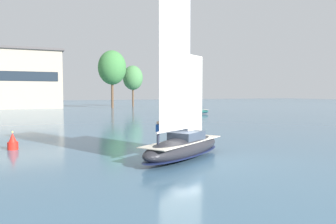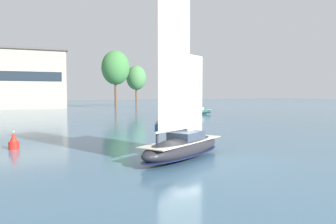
{
  "view_description": "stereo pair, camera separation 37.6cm",
  "coord_description": "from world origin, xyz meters",
  "px_view_note": "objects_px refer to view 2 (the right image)",
  "views": [
    {
      "loc": [
        -11.11,
        -22.56,
        5.1
      ],
      "look_at": [
        0.0,
        3.0,
        3.43
      ],
      "focal_mm": 35.0,
      "sensor_mm": 36.0,
      "label": 1
    },
    {
      "loc": [
        -10.77,
        -22.71,
        5.1
      ],
      "look_at": [
        0.0,
        3.0,
        3.43
      ],
      "focal_mm": 35.0,
      "sensor_mm": 36.0,
      "label": 2
    }
  ],
  "objects_px": {
    "tree_shore_center": "(115,68)",
    "sailboat_moored_near_marina": "(197,111)",
    "channel_buoy": "(14,142)",
    "sailboat_main": "(183,144)",
    "tree_shore_left": "(136,78)"
  },
  "relations": [
    {
      "from": "tree_shore_center",
      "to": "sailboat_moored_near_marina",
      "type": "height_order",
      "value": "tree_shore_center"
    },
    {
      "from": "sailboat_main",
      "to": "sailboat_moored_near_marina",
      "type": "bearing_deg",
      "value": 61.05
    },
    {
      "from": "tree_shore_left",
      "to": "sailboat_moored_near_marina",
      "type": "distance_m",
      "value": 47.62
    },
    {
      "from": "channel_buoy",
      "to": "sailboat_main",
      "type": "bearing_deg",
      "value": -37.7
    },
    {
      "from": "tree_shore_center",
      "to": "sailboat_moored_near_marina",
      "type": "bearing_deg",
      "value": -75.81
    },
    {
      "from": "sailboat_moored_near_marina",
      "to": "channel_buoy",
      "type": "bearing_deg",
      "value": -136.48
    },
    {
      "from": "sailboat_main",
      "to": "tree_shore_left",
      "type": "bearing_deg",
      "value": 74.97
    },
    {
      "from": "sailboat_moored_near_marina",
      "to": "channel_buoy",
      "type": "distance_m",
      "value": 51.0
    },
    {
      "from": "tree_shore_center",
      "to": "sailboat_moored_near_marina",
      "type": "relative_size",
      "value": 1.75
    },
    {
      "from": "sailboat_moored_near_marina",
      "to": "sailboat_main",
      "type": "bearing_deg",
      "value": -118.95
    },
    {
      "from": "tree_shore_left",
      "to": "channel_buoy",
      "type": "xyz_separation_m",
      "value": [
        -36.81,
        -81.75,
        -9.7
      ]
    },
    {
      "from": "sailboat_moored_near_marina",
      "to": "tree_shore_left",
      "type": "bearing_deg",
      "value": 90.21
    },
    {
      "from": "tree_shore_left",
      "to": "sailboat_main",
      "type": "distance_m",
      "value": 94.95
    },
    {
      "from": "sailboat_moored_near_marina",
      "to": "tree_shore_center",
      "type": "bearing_deg",
      "value": 104.19
    },
    {
      "from": "sailboat_main",
      "to": "channel_buoy",
      "type": "height_order",
      "value": "sailboat_main"
    }
  ]
}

